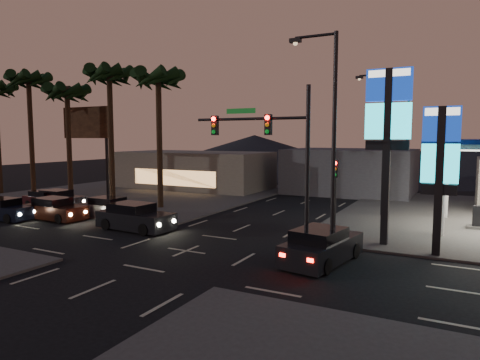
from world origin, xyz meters
The scene contains 25 objects.
ground centered at (0.00, 0.00, 0.00)m, with size 140.00×140.00×0.00m, color black.
corner_lot_nw centered at (-16.00, 16.00, 0.06)m, with size 24.00×24.00×0.12m, color #47443F.
pylon_sign_tall centered at (8.50, 5.50, 6.39)m, with size 2.20×0.35×9.00m.
pylon_sign_short centered at (11.00, 4.50, 4.66)m, with size 1.60×0.35×7.00m.
traffic_signal_mast centered at (3.76, 1.99, 5.23)m, with size 6.10×0.39×8.00m.
pedestal_signal centered at (5.50, 6.98, 2.92)m, with size 0.32×0.39×4.30m.
streetlight_near centered at (6.79, 1.00, 5.72)m, with size 2.14×0.25×10.00m.
streetlight_mid centered at (6.79, 14.00, 5.72)m, with size 2.14×0.25×10.00m.
streetlight_far centered at (6.79, 28.00, 5.72)m, with size 2.14×0.25×10.00m.
palm_a centered at (-9.00, 9.50, 9.43)m, with size 4.41×4.41×10.86m.
palm_b centered at (-14.00, 9.50, 9.97)m, with size 4.41×4.41×11.46m.
palm_c centered at (-19.00, 9.50, 8.88)m, with size 4.41×4.41×10.26m.
palm_d centered at (-24.00, 9.50, 10.15)m, with size 4.41×4.41×11.66m.
billboard centered at (-20.50, 13.00, 6.33)m, with size 6.00×0.30×8.50m.
building_far_west centered at (-14.00, 22.00, 2.00)m, with size 16.00×8.00×4.00m, color #726B5B.
building_far_mid centered at (2.00, 26.00, 2.20)m, with size 12.00×9.00×4.40m, color #4C4C51.
hill_left centered at (-25.00, 60.00, 3.00)m, with size 40.00×40.00×6.00m, color black.
hill_center centered at (0.00, 60.00, 2.00)m, with size 60.00×60.00×4.00m, color black.
car_lane_a_front centered at (-5.57, 2.64, 0.75)m, with size 5.03×2.32×1.61m.
car_lane_a_mid centered at (-12.61, 2.63, 0.69)m, with size 4.60×2.05×1.48m.
car_lane_a_rear centered at (-15.73, 0.97, 0.67)m, with size 4.56×2.19×1.45m.
car_lane_b_front centered at (-9.80, 4.88, 0.66)m, with size 4.39×1.90×1.42m.
car_lane_b_mid centered at (-16.52, 6.12, 0.66)m, with size 4.36×1.86×1.41m.
car_lane_b_rear centered at (-17.55, 5.80, 0.61)m, with size 4.12×1.87×1.32m.
suv_station centered at (6.49, 1.18, 0.74)m, with size 2.73×4.99×1.58m.
Camera 1 is at (11.90, -17.09, 5.60)m, focal length 32.00 mm.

